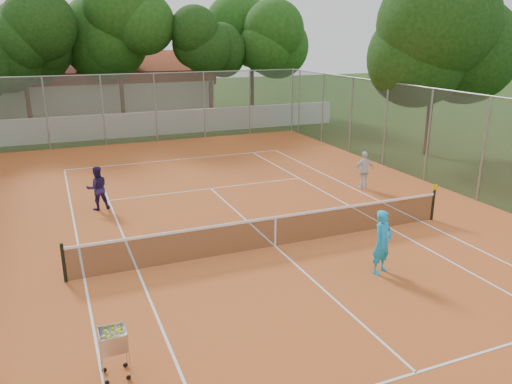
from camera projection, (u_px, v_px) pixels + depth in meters
name	position (u px, v px, depth m)	size (l,w,h in m)	color
ground	(275.00, 247.00, 15.04)	(120.00, 120.00, 0.00)	#1C370F
court_pad	(275.00, 247.00, 15.04)	(18.00, 34.00, 0.02)	#C15C25
court_lines	(275.00, 246.00, 15.03)	(10.98, 23.78, 0.01)	white
tennis_net	(275.00, 231.00, 14.89)	(11.88, 0.10, 0.98)	black
perimeter_fence	(276.00, 183.00, 14.44)	(18.00, 34.00, 4.00)	slate
boundary_wall	(150.00, 124.00, 31.56)	(26.00, 0.30, 1.50)	white
clubhouse	(99.00, 87.00, 39.20)	(16.40, 9.00, 4.40)	beige
tropical_trees	(137.00, 53.00, 32.92)	(29.00, 19.00, 10.00)	black
player_near	(382.00, 242.00, 13.13)	(0.64, 0.42, 1.75)	#1BA2E8
player_far_left	(97.00, 188.00, 18.01)	(0.78, 0.61, 1.61)	#251A4E
player_far_right	(364.00, 170.00, 20.47)	(0.92, 0.38, 1.57)	white
ball_hopper	(114.00, 352.00, 9.14)	(0.51, 0.51, 1.06)	#BBBCC2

